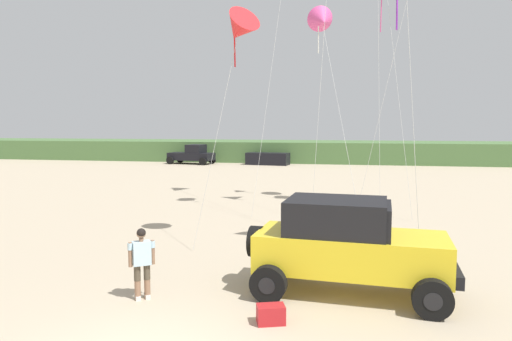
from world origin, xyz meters
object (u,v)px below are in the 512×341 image
(distant_pickup, at_px, (192,155))
(jeep, at_px, (348,244))
(cooler_box, at_px, (271,314))
(distant_sedan, at_px, (268,159))
(kite_pink_ribbon, at_px, (322,21))
(kite_white_parafoil, at_px, (239,29))
(person_watching, at_px, (142,260))

(distant_pickup, bearing_deg, jeep, -65.78)
(cooler_box, height_order, distant_sedan, distant_sedan)
(distant_pickup, height_order, kite_pink_ribbon, kite_pink_ribbon)
(cooler_box, bearing_deg, jeep, 34.75)
(kite_white_parafoil, height_order, kite_pink_ribbon, kite_pink_ribbon)
(cooler_box, height_order, distant_pickup, distant_pickup)
(distant_pickup, relative_size, kite_pink_ribbon, 0.51)
(cooler_box, distance_m, distant_sedan, 37.28)
(person_watching, bearing_deg, jeep, 15.49)
(jeep, height_order, kite_white_parafoil, kite_white_parafoil)
(cooler_box, height_order, kite_white_parafoil, kite_white_parafoil)
(jeep, bearing_deg, kite_pink_ribbon, 96.55)
(kite_pink_ribbon, bearing_deg, kite_white_parafoil, -109.00)
(jeep, bearing_deg, person_watching, -164.51)
(distant_pickup, height_order, kite_white_parafoil, kite_white_parafoil)
(cooler_box, bearing_deg, person_watching, 148.04)
(kite_white_parafoil, relative_size, kite_pink_ribbon, 0.82)
(jeep, distance_m, distant_sedan, 35.58)
(kite_white_parafoil, distance_m, kite_pink_ribbon, 7.32)
(distant_sedan, height_order, kite_pink_ribbon, kite_pink_ribbon)
(distant_sedan, relative_size, kite_pink_ribbon, 0.44)
(distant_sedan, bearing_deg, kite_pink_ribbon, -67.07)
(person_watching, distance_m, cooler_box, 3.29)
(person_watching, height_order, cooler_box, person_watching)
(distant_pickup, relative_size, kite_white_parafoil, 0.62)
(cooler_box, xyz_separation_m, distant_pickup, (-13.89, 36.28, 0.75))
(cooler_box, xyz_separation_m, distant_sedan, (-6.19, 36.76, 0.41))
(distant_pickup, xyz_separation_m, distant_sedan, (7.70, 0.47, -0.34))
(jeep, distance_m, distant_pickup, 37.56)
(cooler_box, distance_m, kite_white_parafoil, 9.56)
(distant_pickup, distance_m, distant_sedan, 7.73)
(cooler_box, relative_size, distant_sedan, 0.13)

